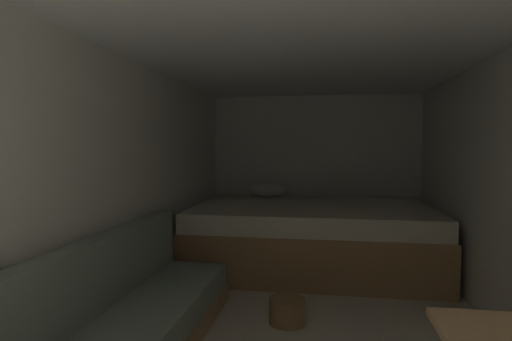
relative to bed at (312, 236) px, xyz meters
The scene contains 5 objects.
wall_back 1.12m from the bed, 89.69° to the left, with size 2.74×0.05×1.97m, color silver.
wall_left 2.38m from the bed, 125.85° to the right, with size 0.05×5.50×1.97m, color silver.
ceiling_slab 2.48m from the bed, 89.85° to the right, with size 2.74×5.50×0.05m, color white.
bed is the anchor object (origin of this frame).
wicker_basket 1.53m from the bed, 95.20° to the right, with size 0.27×0.27×0.19m.
Camera 1 is at (0.12, -0.63, 1.31)m, focal length 29.29 mm.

